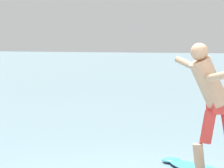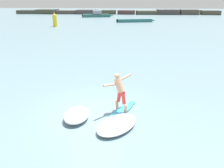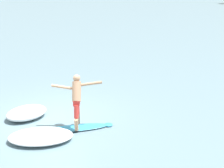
{
  "view_description": "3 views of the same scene",
  "coord_description": "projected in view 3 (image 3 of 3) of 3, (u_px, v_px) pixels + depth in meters",
  "views": [
    {
      "loc": [
        -5.2,
        -2.13,
        1.71
      ],
      "look_at": [
        1.66,
        2.13,
        1.12
      ],
      "focal_mm": 85.0,
      "sensor_mm": 36.0,
      "label": 1
    },
    {
      "loc": [
        1.59,
        -8.35,
        4.76
      ],
      "look_at": [
        0.67,
        2.06,
        0.61
      ],
      "focal_mm": 35.0,
      "sensor_mm": 36.0,
      "label": 2
    },
    {
      "loc": [
        10.08,
        -6.09,
        5.44
      ],
      "look_at": [
        0.79,
        2.15,
        0.96
      ],
      "focal_mm": 60.0,
      "sensor_mm": 36.0,
      "label": 3
    }
  ],
  "objects": [
    {
      "name": "ground_plane",
      "position": [
        50.0,
        119.0,
        12.74
      ],
      "size": [
        200.0,
        200.0,
        0.0
      ],
      "primitive_type": "plane",
      "color": "slate"
    },
    {
      "name": "surfboard",
      "position": [
        79.0,
        128.0,
        12.03
      ],
      "size": [
        1.42,
        2.09,
        0.21
      ],
      "color": "#3499C7",
      "rests_on": "ground"
    },
    {
      "name": "surfer",
      "position": [
        77.0,
        97.0,
        11.78
      ],
      "size": [
        1.15,
        1.25,
        1.67
      ],
      "color": "tan",
      "rests_on": "surfboard"
    },
    {
      "name": "wave_foam_at_tail",
      "position": [
        41.0,
        136.0,
        11.25
      ],
      "size": [
        2.07,
        2.27,
        0.28
      ],
      "color": "white",
      "rests_on": "ground"
    },
    {
      "name": "wave_foam_at_nose",
      "position": [
        27.0,
        113.0,
        12.75
      ],
      "size": [
        1.09,
        1.47,
        0.38
      ],
      "color": "white",
      "rests_on": "ground"
    }
  ]
}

